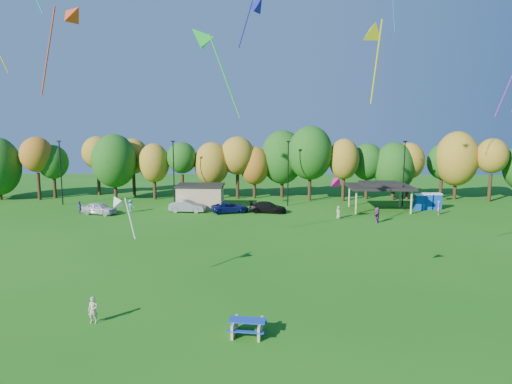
{
  "coord_description": "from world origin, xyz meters",
  "views": [
    {
      "loc": [
        -0.88,
        -23.2,
        11.45
      ],
      "look_at": [
        -1.61,
        6.0,
        7.05
      ],
      "focal_mm": 32.0,
      "sensor_mm": 36.0,
      "label": 1
    }
  ],
  "objects_px": {
    "car_a": "(99,208)",
    "car_d": "(268,207)",
    "kite_flyer": "(93,310)",
    "picnic_table": "(247,326)",
    "porta_potties": "(428,201)",
    "car_b": "(188,206)",
    "car_c": "(230,208)"
  },
  "relations": [
    {
      "from": "car_a",
      "to": "car_b",
      "type": "xyz_separation_m",
      "value": [
        10.96,
        1.75,
        0.0
      ]
    },
    {
      "from": "car_a",
      "to": "car_b",
      "type": "distance_m",
      "value": 11.1
    },
    {
      "from": "porta_potties",
      "to": "car_d",
      "type": "relative_size",
      "value": 0.77
    },
    {
      "from": "kite_flyer",
      "to": "car_b",
      "type": "distance_m",
      "value": 33.42
    },
    {
      "from": "kite_flyer",
      "to": "car_b",
      "type": "height_order",
      "value": "kite_flyer"
    },
    {
      "from": "car_b",
      "to": "car_c",
      "type": "distance_m",
      "value": 5.59
    },
    {
      "from": "picnic_table",
      "to": "kite_flyer",
      "type": "xyz_separation_m",
      "value": [
        -8.98,
        1.25,
        0.28
      ]
    },
    {
      "from": "car_c",
      "to": "car_b",
      "type": "bearing_deg",
      "value": 70.68
    },
    {
      "from": "car_c",
      "to": "picnic_table",
      "type": "bearing_deg",
      "value": 169.46
    },
    {
      "from": "kite_flyer",
      "to": "picnic_table",
      "type": "bearing_deg",
      "value": -7.51
    },
    {
      "from": "kite_flyer",
      "to": "car_d",
      "type": "xyz_separation_m",
      "value": [
        10.12,
        33.34,
        -0.08
      ]
    },
    {
      "from": "car_c",
      "to": "car_d",
      "type": "distance_m",
      "value": 4.89
    },
    {
      "from": "porta_potties",
      "to": "kite_flyer",
      "type": "height_order",
      "value": "porta_potties"
    },
    {
      "from": "picnic_table",
      "to": "kite_flyer",
      "type": "height_order",
      "value": "kite_flyer"
    },
    {
      "from": "porta_potties",
      "to": "car_c",
      "type": "height_order",
      "value": "porta_potties"
    },
    {
      "from": "picnic_table",
      "to": "car_c",
      "type": "distance_m",
      "value": 34.62
    },
    {
      "from": "car_a",
      "to": "car_c",
      "type": "distance_m",
      "value": 16.61
    },
    {
      "from": "porta_potties",
      "to": "picnic_table",
      "type": "relative_size",
      "value": 1.74
    },
    {
      "from": "porta_potties",
      "to": "kite_flyer",
      "type": "relative_size",
      "value": 2.4
    },
    {
      "from": "car_a",
      "to": "car_d",
      "type": "bearing_deg",
      "value": -68.91
    },
    {
      "from": "picnic_table",
      "to": "car_b",
      "type": "height_order",
      "value": "car_b"
    },
    {
      "from": "picnic_table",
      "to": "car_b",
      "type": "distance_m",
      "value": 35.9
    },
    {
      "from": "car_a",
      "to": "car_d",
      "type": "distance_m",
      "value": 21.49
    },
    {
      "from": "picnic_table",
      "to": "car_a",
      "type": "relative_size",
      "value": 0.48
    },
    {
      "from": "car_a",
      "to": "car_c",
      "type": "height_order",
      "value": "car_a"
    },
    {
      "from": "porta_potties",
      "to": "kite_flyer",
      "type": "bearing_deg",
      "value": -131.17
    },
    {
      "from": "kite_flyer",
      "to": "car_c",
      "type": "relative_size",
      "value": 0.32
    },
    {
      "from": "picnic_table",
      "to": "car_a",
      "type": "distance_m",
      "value": 38.67
    },
    {
      "from": "porta_potties",
      "to": "car_d",
      "type": "bearing_deg",
      "value": -172.61
    },
    {
      "from": "porta_potties",
      "to": "picnic_table",
      "type": "distance_m",
      "value": 43.68
    },
    {
      "from": "kite_flyer",
      "to": "car_d",
      "type": "height_order",
      "value": "kite_flyer"
    },
    {
      "from": "picnic_table",
      "to": "kite_flyer",
      "type": "relative_size",
      "value": 1.38
    }
  ]
}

